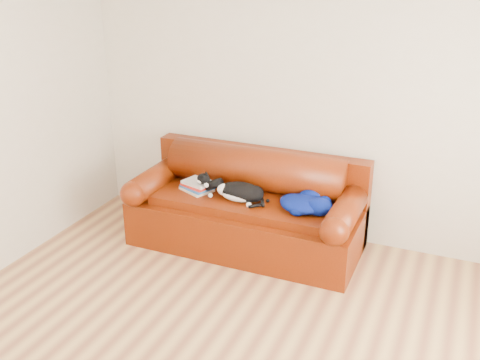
# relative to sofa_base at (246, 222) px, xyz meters

# --- Properties ---
(ground) EXTENTS (4.50, 4.50, 0.00)m
(ground) POSITION_rel_sofa_base_xyz_m (0.46, -1.49, -0.24)
(ground) COLOR brown
(ground) RESTS_ON ground
(room_shell) EXTENTS (4.52, 4.02, 2.61)m
(room_shell) POSITION_rel_sofa_base_xyz_m (0.58, -1.48, 1.43)
(room_shell) COLOR beige
(room_shell) RESTS_ON ground
(sofa_base) EXTENTS (2.10, 0.90, 0.50)m
(sofa_base) POSITION_rel_sofa_base_xyz_m (0.00, 0.00, 0.00)
(sofa_base) COLOR #3F0E02
(sofa_base) RESTS_ON ground
(sofa_back) EXTENTS (2.10, 1.01, 0.88)m
(sofa_back) POSITION_rel_sofa_base_xyz_m (0.00, 0.24, 0.30)
(sofa_back) COLOR #3F0E02
(sofa_back) RESTS_ON ground
(book_stack) EXTENTS (0.34, 0.31, 0.10)m
(book_stack) POSITION_rel_sofa_base_xyz_m (-0.47, -0.05, 0.31)
(book_stack) COLOR beige
(book_stack) RESTS_ON sofa_base
(cat) EXTENTS (0.59, 0.24, 0.21)m
(cat) POSITION_rel_sofa_base_xyz_m (-0.02, -0.11, 0.34)
(cat) COLOR black
(cat) RESTS_ON sofa_base
(blanket) EXTENTS (0.53, 0.42, 0.15)m
(blanket) POSITION_rel_sofa_base_xyz_m (0.58, -0.06, 0.33)
(blanket) COLOR #02033F
(blanket) RESTS_ON sofa_base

